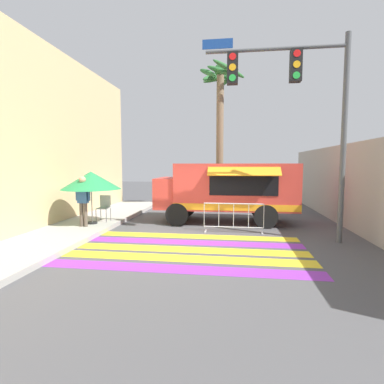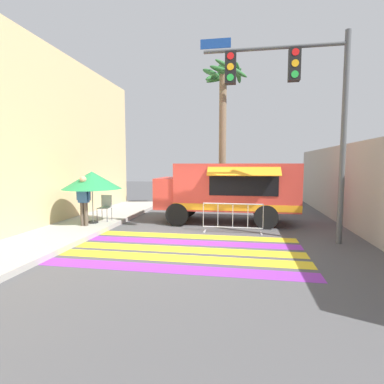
{
  "view_description": "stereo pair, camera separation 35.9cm",
  "coord_description": "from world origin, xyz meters",
  "px_view_note": "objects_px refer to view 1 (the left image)",
  "views": [
    {
      "loc": [
        1.21,
        -8.81,
        2.3
      ],
      "look_at": [
        -0.32,
        2.11,
        1.28
      ],
      "focal_mm": 28.0,
      "sensor_mm": 36.0,
      "label": 1
    },
    {
      "loc": [
        1.56,
        -8.76,
        2.3
      ],
      "look_at": [
        -0.32,
        2.11,
        1.28
      ],
      "focal_mm": 28.0,
      "sensor_mm": 36.0,
      "label": 2
    }
  ],
  "objects_px": {
    "palm_tree": "(220,110)",
    "food_truck": "(225,188)",
    "traffic_signal_pole": "(297,94)",
    "patio_umbrella": "(91,180)",
    "vendor_person": "(83,198)",
    "barricade_front": "(234,218)",
    "folding_chair": "(104,205)"
  },
  "relations": [
    {
      "from": "palm_tree",
      "to": "vendor_person",
      "type": "bearing_deg",
      "value": -129.48
    },
    {
      "from": "traffic_signal_pole",
      "to": "patio_umbrella",
      "type": "bearing_deg",
      "value": 172.09
    },
    {
      "from": "folding_chair",
      "to": "barricade_front",
      "type": "distance_m",
      "value": 4.94
    },
    {
      "from": "food_truck",
      "to": "folding_chair",
      "type": "bearing_deg",
      "value": -165.4
    },
    {
      "from": "food_truck",
      "to": "vendor_person",
      "type": "xyz_separation_m",
      "value": [
        -4.81,
        -2.28,
        -0.22
      ]
    },
    {
      "from": "folding_chair",
      "to": "barricade_front",
      "type": "height_order",
      "value": "folding_chair"
    },
    {
      "from": "food_truck",
      "to": "barricade_front",
      "type": "relative_size",
      "value": 2.68
    },
    {
      "from": "traffic_signal_pole",
      "to": "folding_chair",
      "type": "height_order",
      "value": "traffic_signal_pole"
    },
    {
      "from": "patio_umbrella",
      "to": "folding_chair",
      "type": "distance_m",
      "value": 1.16
    },
    {
      "from": "folding_chair",
      "to": "barricade_front",
      "type": "relative_size",
      "value": 0.48
    },
    {
      "from": "vendor_person",
      "to": "palm_tree",
      "type": "relative_size",
      "value": 0.24
    },
    {
      "from": "patio_umbrella",
      "to": "vendor_person",
      "type": "bearing_deg",
      "value": -95.53
    },
    {
      "from": "folding_chair",
      "to": "palm_tree",
      "type": "relative_size",
      "value": 0.14
    },
    {
      "from": "traffic_signal_pole",
      "to": "patio_umbrella",
      "type": "height_order",
      "value": "traffic_signal_pole"
    },
    {
      "from": "traffic_signal_pole",
      "to": "barricade_front",
      "type": "xyz_separation_m",
      "value": [
        -1.77,
        0.88,
        -3.83
      ]
    },
    {
      "from": "traffic_signal_pole",
      "to": "palm_tree",
      "type": "distance_m",
      "value": 6.39
    },
    {
      "from": "traffic_signal_pole",
      "to": "palm_tree",
      "type": "xyz_separation_m",
      "value": [
        -2.47,
        5.85,
        0.66
      ]
    },
    {
      "from": "food_truck",
      "to": "barricade_front",
      "type": "bearing_deg",
      "value": -79.02
    },
    {
      "from": "barricade_front",
      "to": "folding_chair",
      "type": "bearing_deg",
      "value": 172.46
    },
    {
      "from": "vendor_person",
      "to": "food_truck",
      "type": "bearing_deg",
      "value": 10.84
    },
    {
      "from": "barricade_front",
      "to": "palm_tree",
      "type": "relative_size",
      "value": 0.28
    },
    {
      "from": "vendor_person",
      "to": "palm_tree",
      "type": "bearing_deg",
      "value": 36.01
    },
    {
      "from": "patio_umbrella",
      "to": "food_truck",
      "type": "bearing_deg",
      "value": 20.22
    },
    {
      "from": "folding_chair",
      "to": "vendor_person",
      "type": "distance_m",
      "value": 1.2
    },
    {
      "from": "vendor_person",
      "to": "palm_tree",
      "type": "height_order",
      "value": "palm_tree"
    },
    {
      "from": "traffic_signal_pole",
      "to": "barricade_front",
      "type": "relative_size",
      "value": 2.96
    },
    {
      "from": "patio_umbrella",
      "to": "barricade_front",
      "type": "height_order",
      "value": "patio_umbrella"
    },
    {
      "from": "food_truck",
      "to": "traffic_signal_pole",
      "type": "xyz_separation_m",
      "value": [
        2.13,
        -2.71,
        2.95
      ]
    },
    {
      "from": "barricade_front",
      "to": "food_truck",
      "type": "bearing_deg",
      "value": 100.98
    },
    {
      "from": "palm_tree",
      "to": "food_truck",
      "type": "bearing_deg",
      "value": -83.73
    },
    {
      "from": "patio_umbrella",
      "to": "vendor_person",
      "type": "relative_size",
      "value": 1.21
    },
    {
      "from": "patio_umbrella",
      "to": "palm_tree",
      "type": "bearing_deg",
      "value": 47.96
    }
  ]
}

